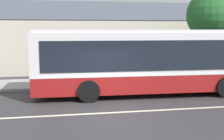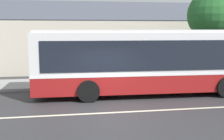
# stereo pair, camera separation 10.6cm
# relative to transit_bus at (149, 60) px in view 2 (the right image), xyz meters

# --- Properties ---
(ground_plane) EXTENTS (300.00, 300.00, 0.00)m
(ground_plane) POSITION_rel_transit_bus_xyz_m (-2.51, -2.90, -1.72)
(ground_plane) COLOR #2D2D30
(sidewalk_far) EXTENTS (60.00, 3.00, 0.15)m
(sidewalk_far) POSITION_rel_transit_bus_xyz_m (-2.51, 3.10, -1.65)
(sidewalk_far) COLOR gray
(sidewalk_far) RESTS_ON ground
(lane_divider_stripe) EXTENTS (60.00, 0.16, 0.01)m
(lane_divider_stripe) POSITION_rel_transit_bus_xyz_m (-2.51, -2.90, -1.72)
(lane_divider_stripe) COLOR beige
(lane_divider_stripe) RESTS_ON ground
(community_building) EXTENTS (28.48, 8.51, 6.59)m
(community_building) POSITION_rel_transit_bus_xyz_m (-5.16, 10.74, 0.31)
(community_building) COLOR beige
(community_building) RESTS_ON ground
(transit_bus) EXTENTS (11.39, 3.01, 3.21)m
(transit_bus) POSITION_rel_transit_bus_xyz_m (0.00, 0.00, 0.00)
(transit_bus) COLOR maroon
(transit_bus) RESTS_ON ground
(street_tree_primary) EXTENTS (3.39, 3.28, 5.81)m
(street_tree_primary) POSITION_rel_transit_bus_xyz_m (5.52, 3.82, 2.30)
(street_tree_primary) COLOR #4C3828
(street_tree_primary) RESTS_ON ground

